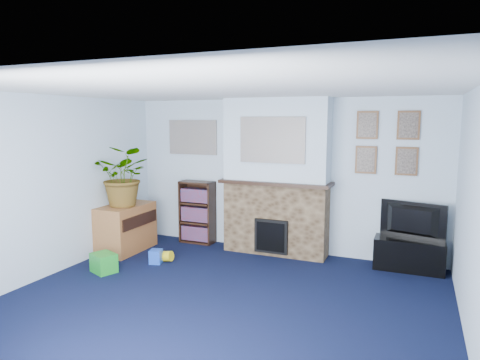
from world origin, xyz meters
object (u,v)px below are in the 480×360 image
at_px(bookshelf, 198,213).
at_px(tv_stand, 409,254).
at_px(sideboard, 126,229).
at_px(television, 411,221).

bearing_deg(bookshelf, tv_stand, -1.30).
bearing_deg(tv_stand, bookshelf, 178.70).
bearing_deg(tv_stand, sideboard, -169.48).
height_order(tv_stand, sideboard, sideboard).
height_order(bookshelf, sideboard, bookshelf).
relative_size(television, bookshelf, 0.84).
height_order(television, bookshelf, bookshelf).
bearing_deg(bookshelf, sideboard, -134.22).
relative_size(bookshelf, sideboard, 1.10).
relative_size(tv_stand, bookshelf, 0.88).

